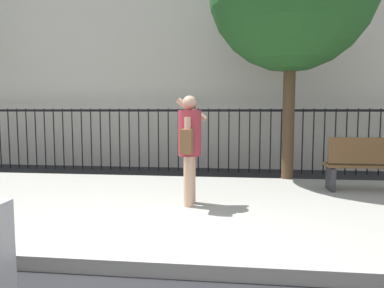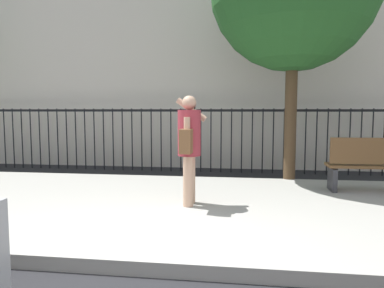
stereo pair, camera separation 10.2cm
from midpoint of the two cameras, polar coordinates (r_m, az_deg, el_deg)
The scene contains 5 objects.
ground_plane at distance 3.71m, azimuth -10.70°, elevation -19.63°, with size 60.00×60.00×0.00m, color black.
sidewalk at distance 5.69m, azimuth -3.60°, elevation -9.80°, with size 28.00×4.40×0.15m, color #9E9B93.
iron_fence at distance 9.16m, azimuth 0.91°, elevation 1.96°, with size 12.03×0.04×1.60m.
pedestrian_on_phone at distance 5.34m, azimuth 0.07°, elevation 0.28°, with size 0.47×0.65×1.62m.
street_bench at distance 6.97m, azimuth 27.36°, elevation -2.76°, with size 1.60×0.45×0.95m.
Camera 2 is at (1.14, -3.18, 1.56)m, focal length 34.07 mm.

